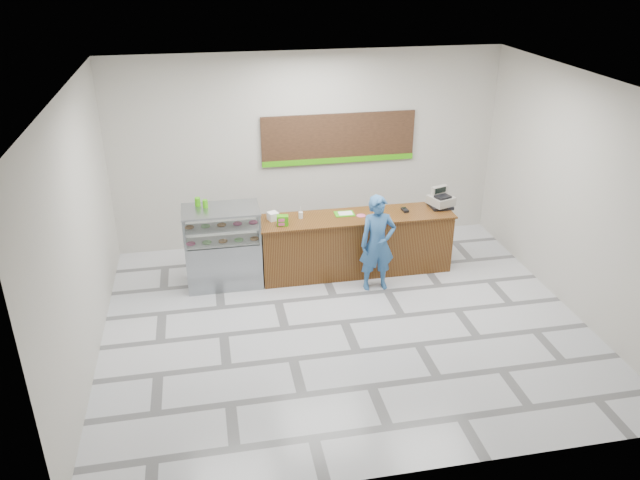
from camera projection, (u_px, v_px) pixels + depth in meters
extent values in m
plane|color=silver|center=(344.00, 322.00, 9.29)|extent=(7.00, 7.00, 0.00)
plane|color=beige|center=(308.00, 150.00, 11.21)|extent=(7.00, 0.00, 7.00)
plane|color=silver|center=(349.00, 85.00, 7.80)|extent=(7.00, 7.00, 0.00)
cube|color=brown|center=(356.00, 245.00, 10.55)|extent=(3.20, 0.70, 1.00)
cube|color=brown|center=(357.00, 217.00, 10.33)|extent=(3.26, 0.76, 0.03)
cube|color=gray|center=(224.00, 261.00, 10.21)|extent=(1.20, 0.70, 0.80)
cube|color=white|center=(221.00, 225.00, 9.93)|extent=(1.20, 0.70, 0.50)
cube|color=gray|center=(220.00, 210.00, 9.82)|extent=(1.22, 0.72, 0.03)
cube|color=silver|center=(222.00, 238.00, 10.03)|extent=(1.14, 0.64, 0.02)
cube|color=silver|center=(221.00, 224.00, 9.93)|extent=(1.14, 0.64, 0.02)
torus|color=#CE4E7D|center=(191.00, 241.00, 9.84)|extent=(0.15, 0.15, 0.05)
torus|color=#8BD277|center=(207.00, 240.00, 9.88)|extent=(0.15, 0.15, 0.05)
torus|color=#AC6F39|center=(223.00, 239.00, 9.93)|extent=(0.15, 0.15, 0.05)
torus|color=#8BD277|center=(238.00, 237.00, 9.97)|extent=(0.15, 0.15, 0.05)
torus|color=#AC6F39|center=(254.00, 236.00, 10.01)|extent=(0.15, 0.15, 0.05)
torus|color=#AC6F39|center=(189.00, 224.00, 9.87)|extent=(0.15, 0.15, 0.05)
torus|color=#8BD277|center=(205.00, 222.00, 9.91)|extent=(0.15, 0.15, 0.05)
torus|color=#AC6F39|center=(221.00, 221.00, 9.96)|extent=(0.15, 0.15, 0.05)
torus|color=#CE4E7D|center=(237.00, 220.00, 10.00)|extent=(0.15, 0.15, 0.05)
torus|color=#CE4E7D|center=(252.00, 219.00, 10.04)|extent=(0.15, 0.15, 0.05)
cube|color=black|center=(339.00, 138.00, 11.18)|extent=(2.80, 0.05, 0.90)
cube|color=#3CA50C|center=(339.00, 160.00, 11.33)|extent=(2.80, 0.02, 0.10)
cube|color=black|center=(440.00, 206.00, 10.65)|extent=(0.36, 0.36, 0.05)
cube|color=gray|center=(441.00, 200.00, 10.61)|extent=(0.46, 0.47, 0.14)
cube|color=black|center=(443.00, 197.00, 10.51)|extent=(0.30, 0.25, 0.04)
cube|color=gray|center=(439.00, 190.00, 10.64)|extent=(0.32, 0.19, 0.14)
cube|color=black|center=(440.00, 190.00, 10.59)|extent=(0.22, 0.09, 0.09)
cube|color=black|center=(405.00, 210.00, 10.49)|extent=(0.10, 0.17, 0.04)
cube|color=#3FB915|center=(344.00, 214.00, 10.38)|extent=(0.33, 0.24, 0.02)
cube|color=white|center=(345.00, 213.00, 10.37)|extent=(0.24, 0.17, 0.00)
cube|color=white|center=(273.00, 216.00, 10.14)|extent=(0.20, 0.20, 0.13)
cylinder|color=silver|center=(301.00, 215.00, 10.21)|extent=(0.07, 0.07, 0.11)
cube|color=#3CA50C|center=(283.00, 220.00, 9.94)|extent=(0.20, 0.15, 0.16)
cylinder|color=#CE4E7D|center=(361.00, 216.00, 10.32)|extent=(0.15, 0.15, 0.00)
cylinder|color=#3CA50C|center=(198.00, 202.00, 9.89)|extent=(0.09, 0.09, 0.14)
cylinder|color=#3CA50C|center=(205.00, 204.00, 9.83)|extent=(0.08, 0.08, 0.13)
imported|color=#2E5D95|center=(377.00, 243.00, 9.91)|extent=(0.58, 0.38, 1.59)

